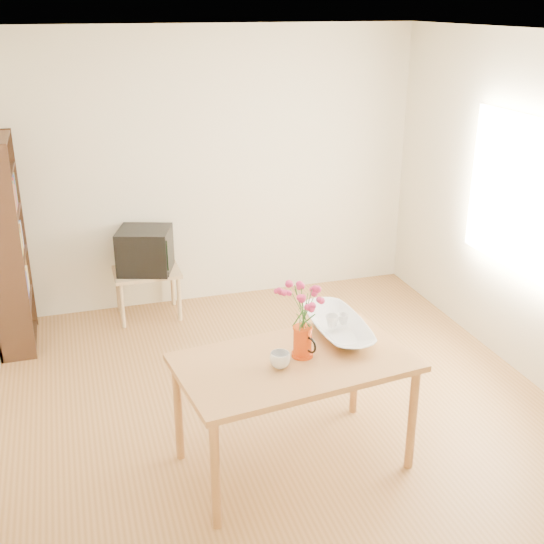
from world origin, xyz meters
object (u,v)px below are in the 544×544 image
object	(u,v)px
pitcher	(302,343)
mug	(280,360)
bowl	(339,299)
television	(145,249)
table	(295,371)

from	to	relation	value
pitcher	mug	xyz separation A→B (m)	(-0.17, -0.09, -0.04)
bowl	television	distance (m)	2.45
table	mug	bearing A→B (deg)	-159.53
pitcher	bowl	bearing A→B (deg)	15.52
table	pitcher	world-z (taller)	pitcher
mug	bowl	bearing A→B (deg)	-165.37
mug	television	xyz separation A→B (m)	(-0.48, 2.56, -0.13)
television	mug	bearing A→B (deg)	-61.12
table	television	xyz separation A→B (m)	(-0.59, 2.50, -0.00)
television	bowl	bearing A→B (deg)	-47.80
table	television	size ratio (longest dim) A/B	2.66
table	television	world-z (taller)	television
table	mug	world-z (taller)	mug
pitcher	bowl	world-z (taller)	bowl
table	pitcher	bearing A→B (deg)	21.34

